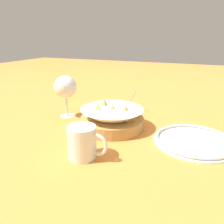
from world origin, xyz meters
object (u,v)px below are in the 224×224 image
object	(u,v)px
food_basket	(112,118)
side_plate	(194,140)
sauce_cup	(128,107)
beer_mug	(83,143)
wine_glass	(66,88)

from	to	relation	value
food_basket	side_plate	distance (m)	0.27
sauce_cup	beer_mug	size ratio (longest dim) A/B	0.85
sauce_cup	beer_mug	distance (m)	0.40
food_basket	wine_glass	distance (m)	0.23
food_basket	sauce_cup	xyz separation A→B (m)	(-0.01, 0.19, -0.02)
sauce_cup	side_plate	size ratio (longest dim) A/B	0.39
beer_mug	side_plate	bearing A→B (deg)	37.41
wine_glass	beer_mug	distance (m)	0.34
food_basket	side_plate	xyz separation A→B (m)	(0.27, -0.01, -0.03)
food_basket	wine_glass	size ratio (longest dim) A/B	1.34
beer_mug	side_plate	distance (m)	0.34
wine_glass	side_plate	size ratio (longest dim) A/B	0.68
food_basket	side_plate	size ratio (longest dim) A/B	0.92
beer_mug	wine_glass	bearing A→B (deg)	130.54
sauce_cup	side_plate	bearing A→B (deg)	-35.82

